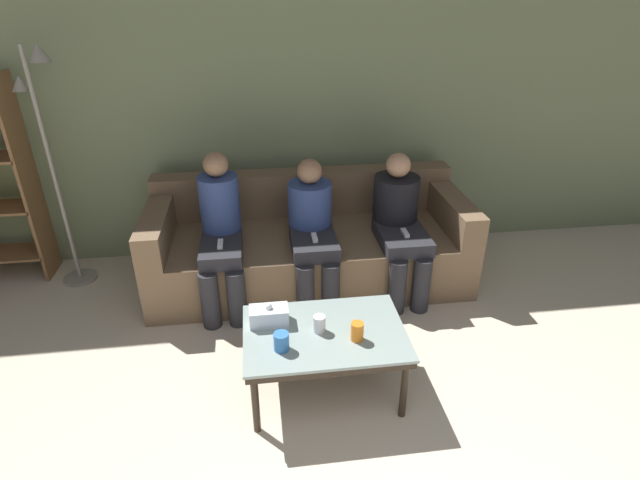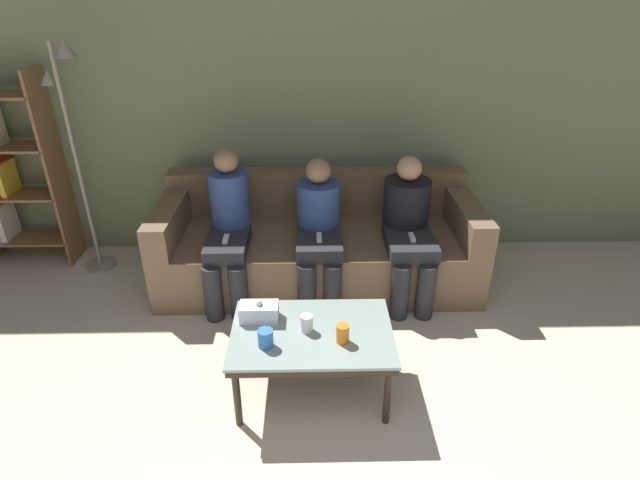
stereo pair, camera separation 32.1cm
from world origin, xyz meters
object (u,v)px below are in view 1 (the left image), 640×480
cup_near_right (281,342)px  seated_person_mid_left (312,227)px  tissue_box (269,315)px  seated_person_mid_right (399,220)px  cup_far_center (319,324)px  couch (309,244)px  standing_lamp (49,146)px  coffee_table (324,337)px  cup_near_left (357,331)px  seated_person_left_end (221,230)px

cup_near_right → seated_person_mid_left: seated_person_mid_left is taller
tissue_box → seated_person_mid_right: bearing=43.1°
cup_near_right → cup_far_center: (0.22, 0.13, -0.00)m
couch → tissue_box: size_ratio=11.07×
standing_lamp → seated_person_mid_left: size_ratio=1.75×
coffee_table → cup_near_left: size_ratio=8.36×
coffee_table → cup_far_center: (-0.03, 0.01, 0.09)m
standing_lamp → seated_person_mid_right: 2.59m
seated_person_left_end → standing_lamp: bearing=159.8°
couch → cup_far_center: bearing=-93.8°
seated_person_mid_left → seated_person_mid_right: (0.66, 0.00, 0.01)m
cup_near_left → seated_person_mid_left: seated_person_mid_left is taller
coffee_table → standing_lamp: 2.43m
cup_near_left → seated_person_left_end: seated_person_left_end is taller
cup_far_center → couch: bearing=86.2°
seated_person_mid_right → seated_person_left_end: bearing=-179.6°
seated_person_left_end → seated_person_mid_left: size_ratio=1.08×
seated_person_left_end → cup_near_left: bearing=-56.4°
seated_person_mid_left → seated_person_mid_right: seated_person_mid_right is taller
couch → seated_person_mid_right: bearing=-19.1°
cup_near_right → seated_person_mid_right: 1.53m
cup_near_left → standing_lamp: 2.58m
cup_far_center → seated_person_left_end: size_ratio=0.09×
coffee_table → seated_person_mid_right: bearing=56.2°
seated_person_mid_right → cup_far_center: bearing=-125.0°
couch → seated_person_left_end: size_ratio=2.20×
cup_near_left → seated_person_mid_left: bearing=95.2°
coffee_table → seated_person_mid_right: 1.30m
couch → seated_person_mid_right: (0.66, -0.23, 0.27)m
coffee_table → seated_person_mid_left: seated_person_mid_left is taller
coffee_table → cup_near_left: bearing=-29.7°
coffee_table → cup_near_left: 0.21m
seated_person_mid_right → coffee_table: bearing=-123.8°
cup_far_center → cup_near_left: bearing=-27.3°
cup_near_right → tissue_box: (-0.05, 0.24, 0.00)m
tissue_box → standing_lamp: size_ratio=0.12×
cup_near_left → standing_lamp: standing_lamp is taller
cup_near_right → standing_lamp: bearing=133.5°
cup_far_center → seated_person_mid_right: bearing=55.0°
tissue_box → seated_person_mid_right: size_ratio=0.21×
tissue_box → seated_person_mid_right: seated_person_mid_right is taller
coffee_table → seated_person_mid_right: size_ratio=0.86×
cup_far_center → coffee_table: bearing=-10.8°
couch → seated_person_mid_right: seated_person_mid_right is taller
couch → tissue_box: 1.25m
coffee_table → seated_person_mid_right: (0.72, 1.07, 0.18)m
tissue_box → seated_person_mid_left: seated_person_mid_left is taller
couch → coffee_table: 1.30m
cup_far_center → seated_person_left_end: bearing=118.5°
tissue_box → standing_lamp: bearing=137.1°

